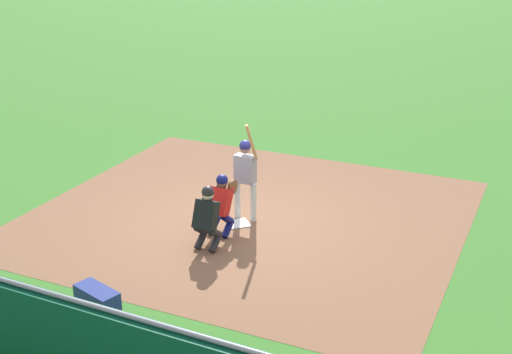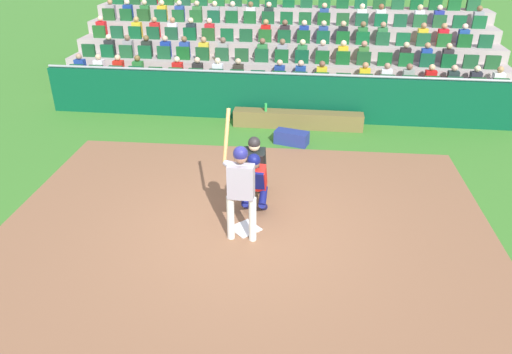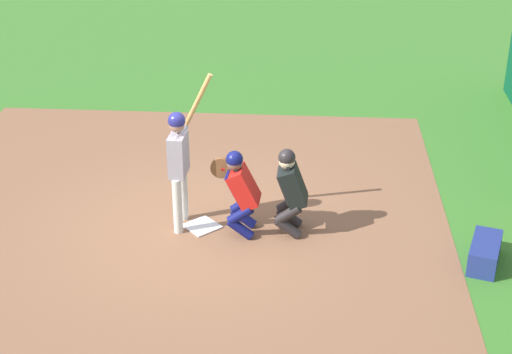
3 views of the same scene
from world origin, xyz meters
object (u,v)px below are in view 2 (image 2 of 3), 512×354
home_plate_marker (245,228)px  home_plate_umpire (255,163)px  catcher_crouching (254,180)px  equipment_duffel_bag (292,138)px  water_bottle_on_bench (266,107)px  dugout_bench (298,120)px  batter_at_plate (240,183)px

home_plate_marker → home_plate_umpire: size_ratio=0.34×
catcher_crouching → equipment_duffel_bag: catcher_crouching is taller
water_bottle_on_bench → equipment_duffel_bag: water_bottle_on_bench is taller
home_plate_umpire → dugout_bench: home_plate_umpire is taller
water_bottle_on_bench → home_plate_marker: bearing=91.7°
catcher_crouching → equipment_duffel_bag: 3.41m
equipment_duffel_bag → dugout_bench: bearing=-79.3°
dugout_bench → home_plate_umpire: bearing=79.5°
batter_at_plate → water_bottle_on_bench: bearing=-88.7°
catcher_crouching → equipment_duffel_bag: size_ratio=1.56×
catcher_crouching → dugout_bench: (-0.62, -4.45, -0.49)m
equipment_duffel_bag → batter_at_plate: bearing=97.1°
home_plate_marker → home_plate_umpire: home_plate_umpire is taller
catcher_crouching → dugout_bench: size_ratio=0.37×
catcher_crouching → home_plate_umpire: bearing=-84.1°
home_plate_marker → dugout_bench: dugout_bench is taller
home_plate_marker → dugout_bench: bearing=-98.0°
batter_at_plate → equipment_duffel_bag: size_ratio=2.73×
home_plate_umpire → dugout_bench: size_ratio=0.38×
home_plate_umpire → dugout_bench: (-0.70, -3.75, -0.49)m
home_plate_umpire → home_plate_marker: bearing=89.5°
dugout_bench → catcher_crouching: bearing=82.0°
home_plate_marker → equipment_duffel_bag: size_ratio=0.54×
catcher_crouching → equipment_duffel_bag: (-0.52, -3.32, -0.55)m
batter_at_plate → equipment_duffel_bag: bearing=-98.7°
catcher_crouching → home_plate_umpire: 0.70m
catcher_crouching → batter_at_plate: bearing=82.4°
catcher_crouching → dugout_bench: catcher_crouching is taller
batter_at_plate → dugout_bench: batter_at_plate is taller
catcher_crouching → water_bottle_on_bench: 4.39m
home_plate_umpire → equipment_duffel_bag: (-0.60, -2.62, -0.54)m
dugout_bench → water_bottle_on_bench: (0.86, 0.06, 0.33)m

